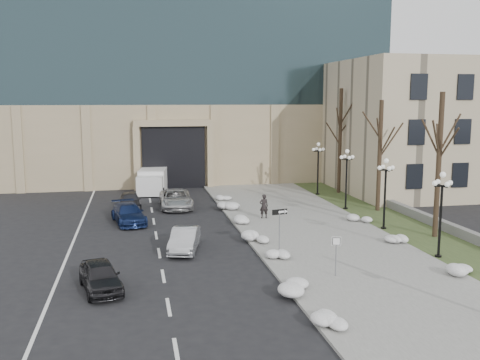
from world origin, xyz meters
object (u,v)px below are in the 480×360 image
object	(u,v)px
car_e	(130,200)
keep_sign	(336,248)
car_c	(129,214)
pedestrian	(264,206)
lamppost_b	(385,184)
lamppost_c	(347,171)
car_d	(176,199)
one_way_sign	(282,217)
box_truck	(153,180)
car_b	(185,240)
lamppost_d	(318,161)
lamppost_a	(441,203)
car_a	(100,276)

from	to	relation	value
car_e	keep_sign	distance (m)	21.19
car_c	pedestrian	bearing A→B (deg)	-15.83
lamppost_b	lamppost_c	size ratio (longest dim) A/B	1.00
car_d	one_way_sign	bearing A→B (deg)	-70.32
car_e	box_truck	world-z (taller)	box_truck
lamppost_c	car_d	bearing A→B (deg)	165.09
car_b	box_truck	distance (m)	20.42
box_truck	lamppost_b	bearing A→B (deg)	-43.21
box_truck	keep_sign	world-z (taller)	box_truck
one_way_sign	lamppost_d	size ratio (longest dim) A/B	0.54
car_e	box_truck	xyz separation A→B (m)	(2.09, 7.74, 0.37)
car_e	box_truck	size ratio (longest dim) A/B	0.56
car_d	lamppost_a	distance (m)	21.01
car_a	lamppost_d	xyz separation A→B (m)	(17.68, 20.92, 2.41)
lamppost_a	car_b	bearing A→B (deg)	162.66
car_d	box_truck	xyz separation A→B (m)	(-1.45, 8.14, 0.30)
lamppost_a	pedestrian	bearing A→B (deg)	122.59
lamppost_a	keep_sign	bearing A→B (deg)	-163.57
lamppost_d	lamppost_b	bearing A→B (deg)	-90.00
lamppost_c	car_b	bearing A→B (deg)	-146.52
car_b	car_d	size ratio (longest dim) A/B	0.76
car_e	pedestrian	bearing A→B (deg)	-34.89
one_way_sign	car_a	bearing A→B (deg)	-169.21
pedestrian	one_way_sign	distance (m)	8.60
car_b	car_c	xyz separation A→B (m)	(-3.17, 7.61, 0.01)
car_b	car_e	world-z (taller)	car_b
lamppost_a	lamppost_b	xyz separation A→B (m)	(0.00, 6.50, 0.00)
car_a	lamppost_c	world-z (taller)	lamppost_c
car_c	car_e	world-z (taller)	car_c
car_a	car_b	world-z (taller)	car_a
car_c	box_truck	world-z (taller)	box_truck
car_c	lamppost_b	distance (m)	17.51
car_b	lamppost_a	size ratio (longest dim) A/B	0.85
keep_sign	lamppost_a	size ratio (longest dim) A/B	0.43
car_e	car_b	bearing A→B (deg)	-79.43
car_b	one_way_sign	size ratio (longest dim) A/B	1.58
car_e	lamppost_d	bearing A→B (deg)	6.16
lamppost_a	lamppost_b	bearing A→B (deg)	90.00
car_d	lamppost_c	bearing A→B (deg)	-14.33
one_way_sign	keep_sign	world-z (taller)	one_way_sign
car_c	keep_sign	xyz separation A→B (m)	(9.86, -13.74, 0.84)
car_d	lamppost_d	distance (m)	13.45
keep_sign	lamppost_b	bearing A→B (deg)	65.31
car_e	lamppost_b	size ratio (longest dim) A/B	0.82
car_b	lamppost_c	xyz separation A→B (m)	(13.35, 8.83, 2.41)
box_truck	lamppost_b	xyz separation A→B (m)	(14.33, -18.07, 2.04)
lamppost_a	lamppost_b	world-z (taller)	same
keep_sign	lamppost_d	distance (m)	22.53
lamppost_d	pedestrian	bearing A→B (deg)	-129.61
car_a	pedestrian	size ratio (longest dim) A/B	2.26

